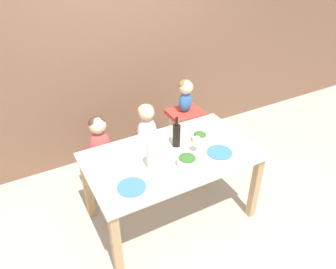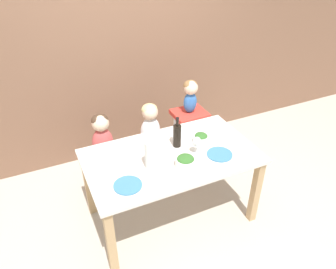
# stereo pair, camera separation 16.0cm
# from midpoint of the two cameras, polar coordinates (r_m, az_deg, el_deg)

# --- Properties ---
(ground_plane) EXTENTS (14.00, 14.00, 0.00)m
(ground_plane) POSITION_cam_midpoint_polar(r_m,az_deg,el_deg) (3.47, -0.81, -13.74)
(ground_plane) COLOR #BCB2A3
(wall_back) EXTENTS (10.00, 0.06, 2.70)m
(wall_back) POSITION_cam_midpoint_polar(r_m,az_deg,el_deg) (3.82, -10.85, 14.50)
(wall_back) COLOR brown
(wall_back) RESTS_ON ground_plane
(dining_table) EXTENTS (1.55, 0.89, 0.76)m
(dining_table) POSITION_cam_midpoint_polar(r_m,az_deg,el_deg) (3.02, -0.91, -5.16)
(dining_table) COLOR silver
(dining_table) RESTS_ON ground_plane
(chair_far_left) EXTENTS (0.44, 0.38, 0.45)m
(chair_far_left) POSITION_cam_midpoint_polar(r_m,az_deg,el_deg) (3.57, -12.57, -5.03)
(chair_far_left) COLOR silver
(chair_far_left) RESTS_ON ground_plane
(chair_far_center) EXTENTS (0.44, 0.38, 0.45)m
(chair_far_center) POSITION_cam_midpoint_polar(r_m,az_deg,el_deg) (3.70, -4.77, -2.70)
(chair_far_center) COLOR silver
(chair_far_center) RESTS_ON ground_plane
(chair_right_highchair) EXTENTS (0.37, 0.32, 0.74)m
(chair_right_highchair) POSITION_cam_midpoint_polar(r_m,az_deg,el_deg) (3.77, 1.73, 1.82)
(chair_right_highchair) COLOR silver
(chair_right_highchair) RESTS_ON ground_plane
(person_child_left) EXTENTS (0.22, 0.18, 0.50)m
(person_child_left) POSITION_cam_midpoint_polar(r_m,az_deg,el_deg) (3.37, -13.28, -0.38)
(person_child_left) COLOR #C64C4C
(person_child_left) RESTS_ON chair_far_left
(person_child_center) EXTENTS (0.22, 0.18, 0.50)m
(person_child_center) POSITION_cam_midpoint_polar(r_m,az_deg,el_deg) (3.51, -5.04, 1.89)
(person_child_center) COLOR silver
(person_child_center) RESTS_ON chair_far_center
(person_baby_right) EXTENTS (0.16, 0.16, 0.38)m
(person_baby_right) POSITION_cam_midpoint_polar(r_m,az_deg,el_deg) (3.58, 1.81, 7.31)
(person_baby_right) COLOR #3366B2
(person_baby_right) RESTS_ON chair_right_highchair
(wine_bottle) EXTENTS (0.08, 0.08, 0.31)m
(wine_bottle) POSITION_cam_midpoint_polar(r_m,az_deg,el_deg) (3.01, -0.03, -0.07)
(wine_bottle) COLOR black
(wine_bottle) RESTS_ON dining_table
(paper_towel_roll) EXTENTS (0.11, 0.11, 0.26)m
(paper_towel_roll) POSITION_cam_midpoint_polar(r_m,az_deg,el_deg) (2.74, -4.26, -3.69)
(paper_towel_roll) COLOR white
(paper_towel_roll) RESTS_ON dining_table
(wine_glass_near) EXTENTS (0.08, 0.08, 0.17)m
(wine_glass_near) POSITION_cam_midpoint_polar(r_m,az_deg,el_deg) (2.93, 3.50, -1.16)
(wine_glass_near) COLOR white
(wine_glass_near) RESTS_ON dining_table
(salad_bowl_large) EXTENTS (0.18, 0.18, 0.10)m
(salad_bowl_large) POSITION_cam_midpoint_polar(r_m,az_deg,el_deg) (2.81, 1.71, -4.56)
(salad_bowl_large) COLOR white
(salad_bowl_large) RESTS_ON dining_table
(salad_bowl_small) EXTENTS (0.14, 0.14, 0.10)m
(salad_bowl_small) POSITION_cam_midpoint_polar(r_m,az_deg,el_deg) (3.12, 4.10, -0.46)
(salad_bowl_small) COLOR white
(salad_bowl_small) RESTS_ON dining_table
(dinner_plate_front_left) EXTENTS (0.23, 0.23, 0.01)m
(dinner_plate_front_left) POSITION_cam_midpoint_polar(r_m,az_deg,el_deg) (2.65, -8.12, -9.07)
(dinner_plate_front_left) COLOR teal
(dinner_plate_front_left) RESTS_ON dining_table
(dinner_plate_back_left) EXTENTS (0.23, 0.23, 0.01)m
(dinner_plate_back_left) POSITION_cam_midpoint_polar(r_m,az_deg,el_deg) (3.05, -10.65, -2.83)
(dinner_plate_back_left) COLOR silver
(dinner_plate_back_left) RESTS_ON dining_table
(dinner_plate_back_right) EXTENTS (0.23, 0.23, 0.01)m
(dinner_plate_back_right) POSITION_cam_midpoint_polar(r_m,az_deg,el_deg) (3.35, 4.93, 1.27)
(dinner_plate_back_right) COLOR silver
(dinner_plate_back_right) RESTS_ON dining_table
(dinner_plate_front_right) EXTENTS (0.23, 0.23, 0.01)m
(dinner_plate_front_right) POSITION_cam_midpoint_polar(r_m,az_deg,el_deg) (3.01, 7.46, -3.12)
(dinner_plate_front_right) COLOR teal
(dinner_plate_front_right) RESTS_ON dining_table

